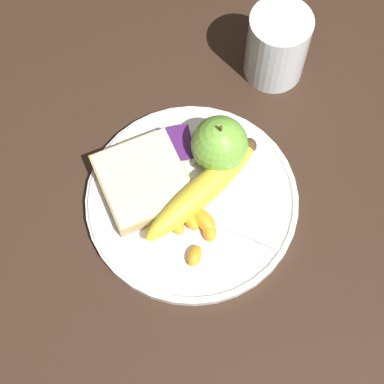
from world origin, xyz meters
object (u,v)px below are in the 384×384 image
at_px(fork, 187,207).
at_px(juice_glass, 277,47).
at_px(banana, 202,187).
at_px(jam_packet, 176,147).
at_px(plate, 192,200).
at_px(bread_slice, 144,180).
at_px(apple, 219,144).

bearing_deg(fork, juice_glass, -94.37).
xyz_separation_m(banana, jam_packet, (-0.06, -0.02, -0.01)).
distance_m(plate, juice_glass, 0.23).
bearing_deg(plate, jam_packet, -175.63).
distance_m(banana, bread_slice, 0.07).
relative_size(apple, bread_slice, 0.63).
xyz_separation_m(plate, banana, (-0.01, 0.01, 0.02)).
distance_m(apple, banana, 0.06).
bearing_deg(jam_packet, bread_slice, -53.08).
bearing_deg(juice_glass, banana, -39.68).
relative_size(banana, jam_packet, 3.52).
distance_m(fork, jam_packet, 0.08).
height_order(plate, juice_glass, juice_glass).
bearing_deg(banana, plate, -69.66).
relative_size(plate, bread_slice, 2.08).
distance_m(apple, bread_slice, 0.10).
distance_m(plate, jam_packet, 0.07).
distance_m(banana, jam_packet, 0.07).
relative_size(bread_slice, jam_packet, 2.59).
bearing_deg(fork, banana, -107.65).
height_order(apple, jam_packet, apple).
xyz_separation_m(bread_slice, fork, (0.04, 0.04, -0.01)).
xyz_separation_m(bread_slice, jam_packet, (-0.04, 0.05, -0.00)).
xyz_separation_m(juice_glass, fork, (0.18, -0.16, -0.03)).
height_order(bread_slice, jam_packet, same).
bearing_deg(bread_slice, plate, 59.50).
distance_m(plate, apple, 0.08).
xyz_separation_m(apple, banana, (0.04, -0.03, -0.02)).
bearing_deg(fork, apple, -95.22).
bearing_deg(fork, jam_packet, -55.66).
bearing_deg(bread_slice, juice_glass, 124.13).
bearing_deg(jam_packet, juice_glass, 123.22).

